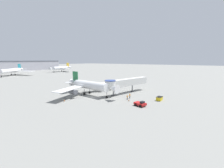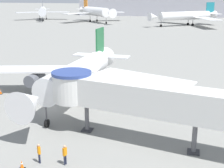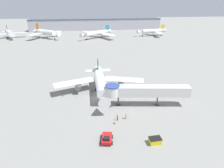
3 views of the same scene
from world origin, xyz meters
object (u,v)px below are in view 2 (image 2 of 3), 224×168
(jet_bridge, at_px, (146,98))
(traffic_cone_port_wing, at_px, (1,92))
(main_airplane, at_px, (79,74))
(ground_crew_marshaller, at_px, (39,152))
(ground_crew_wing_walker, at_px, (65,153))
(background_jet_teal_tail, at_px, (187,16))
(background_jet_gray_tail, at_px, (43,11))
(background_jet_orange_tail, at_px, (95,12))
(traffic_cone_starboard_wing, at_px, (167,110))
(traffic_cone_near_nose, at_px, (22,165))

(jet_bridge, relative_size, traffic_cone_port_wing, 32.09)
(main_airplane, height_order, ground_crew_marshaller, main_airplane)
(main_airplane, relative_size, ground_crew_wing_walker, 16.60)
(main_airplane, height_order, background_jet_teal_tail, background_jet_teal_tail)
(background_jet_gray_tail, bearing_deg, ground_crew_marshaller, -89.54)
(jet_bridge, bearing_deg, background_jet_orange_tail, 120.43)
(traffic_cone_starboard_wing, relative_size, traffic_cone_port_wing, 0.85)
(main_airplane, xyz_separation_m, jet_bridge, (10.43, -9.96, 0.77))
(traffic_cone_starboard_wing, xyz_separation_m, background_jet_teal_tail, (-1.37, 107.97, 4.09))
(traffic_cone_starboard_wing, height_order, traffic_cone_near_nose, traffic_cone_near_nose)
(main_airplane, height_order, background_jet_orange_tail, background_jet_orange_tail)
(ground_crew_wing_walker, bearing_deg, traffic_cone_near_nose, -49.11)
(ground_crew_marshaller, height_order, background_jet_gray_tail, background_jet_gray_tail)
(jet_bridge, relative_size, ground_crew_wing_walker, 12.80)
(main_airplane, height_order, ground_crew_wing_walker, main_airplane)
(background_jet_orange_tail, bearing_deg, traffic_cone_port_wing, -122.97)
(main_airplane, relative_size, traffic_cone_near_nose, 40.06)
(traffic_cone_starboard_wing, height_order, ground_crew_marshaller, ground_crew_marshaller)
(traffic_cone_starboard_wing, bearing_deg, ground_crew_wing_walker, -116.77)
(ground_crew_wing_walker, bearing_deg, background_jet_teal_tail, -166.98)
(ground_crew_marshaller, distance_m, background_jet_gray_tail, 150.39)
(traffic_cone_port_wing, height_order, ground_crew_wing_walker, ground_crew_wing_walker)
(traffic_cone_near_nose, height_order, ground_crew_wing_walker, ground_crew_wing_walker)
(traffic_cone_port_wing, relative_size, background_jet_teal_tail, 0.02)
(traffic_cone_near_nose, bearing_deg, traffic_cone_starboard_wing, 56.63)
(background_jet_orange_tail, height_order, background_jet_teal_tail, background_jet_orange_tail)
(traffic_cone_starboard_wing, distance_m, traffic_cone_port_wing, 23.70)
(jet_bridge, height_order, background_jet_orange_tail, background_jet_orange_tail)
(traffic_cone_port_wing, xyz_separation_m, background_jet_orange_tail, (-22.17, 113.91, 4.82))
(traffic_cone_port_wing, xyz_separation_m, traffic_cone_near_nose, (13.27, -16.92, 0.01))
(traffic_cone_starboard_wing, xyz_separation_m, traffic_cone_port_wing, (-23.68, 1.12, 0.06))
(ground_crew_wing_walker, bearing_deg, traffic_cone_starboard_wing, 168.99)
(traffic_cone_port_wing, bearing_deg, main_airplane, 1.30)
(main_airplane, height_order, traffic_cone_port_wing, main_airplane)
(ground_crew_marshaller, height_order, ground_crew_wing_walker, ground_crew_wing_walker)
(jet_bridge, height_order, traffic_cone_starboard_wing, jet_bridge)
(ground_crew_wing_walker, relative_size, background_jet_gray_tail, 0.07)
(main_airplane, bearing_deg, traffic_cone_starboard_wing, -4.62)
(main_airplane, height_order, traffic_cone_near_nose, main_airplane)
(jet_bridge, height_order, background_jet_teal_tail, background_jet_teal_tail)
(background_jet_gray_tail, bearing_deg, traffic_cone_port_wing, -92.04)
(traffic_cone_port_wing, bearing_deg, traffic_cone_near_nose, -51.89)
(traffic_cone_near_nose, bearing_deg, background_jet_orange_tail, 105.16)
(traffic_cone_starboard_wing, height_order, background_jet_teal_tail, background_jet_teal_tail)
(ground_crew_marshaller, relative_size, background_jet_gray_tail, 0.07)
(ground_crew_marshaller, distance_m, background_jet_teal_tail, 122.86)
(traffic_cone_near_nose, bearing_deg, jet_bridge, 38.67)
(background_jet_orange_tail, bearing_deg, background_jet_teal_tail, -53.00)
(traffic_cone_near_nose, relative_size, ground_crew_wing_walker, 0.41)
(background_jet_orange_tail, bearing_deg, ground_crew_wing_walker, -117.35)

